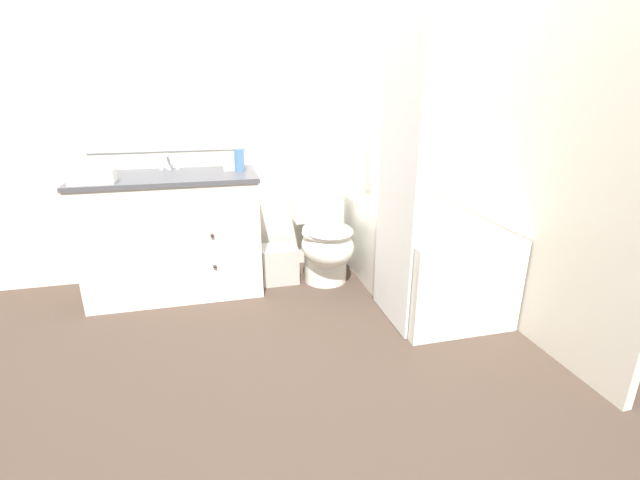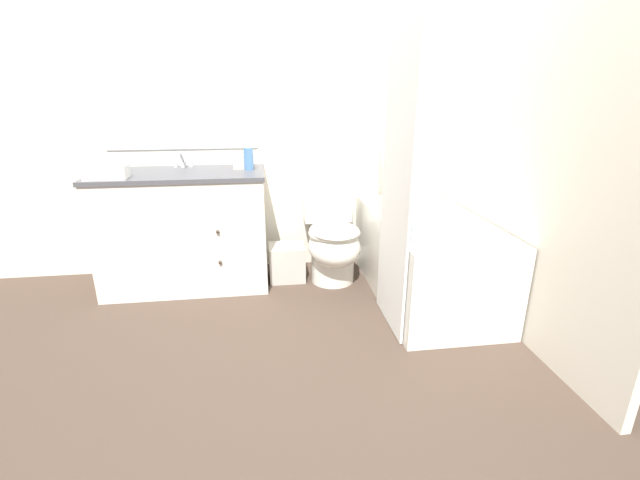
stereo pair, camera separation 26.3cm
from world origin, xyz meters
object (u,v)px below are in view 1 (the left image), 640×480
vanity_cabinet (175,233)px  hand_towel_folded (92,177)px  wastebasket (279,264)px  bath_towel_folded (429,225)px  bathtub (417,252)px  tissue_box (232,162)px  sink_faucet (169,165)px  soap_dispenser (239,159)px  toilet (325,239)px

vanity_cabinet → hand_towel_folded: (-0.42, -0.19, 0.45)m
wastebasket → bath_towel_folded: bath_towel_folded is taller
bathtub → tissue_box: tissue_box is taller
tissue_box → bathtub: bearing=-22.7°
sink_faucet → tissue_box: 0.44m
vanity_cabinet → bath_towel_folded: 1.73m
soap_dispenser → bath_towel_folded: size_ratio=0.61×
bathtub → bath_towel_folded: 0.53m
bath_towel_folded → vanity_cabinet: bearing=152.2°
vanity_cabinet → soap_dispenser: bearing=2.5°
toilet → tissue_box: (-0.63, 0.19, 0.57)m
tissue_box → hand_towel_folded: 0.90m
bathtub → soap_dispenser: size_ratio=7.49×
sink_faucet → bath_towel_folded: bearing=-33.0°
sink_faucet → bath_towel_folded: 1.83m
sink_faucet → vanity_cabinet: bearing=-90.0°
sink_faucet → hand_towel_folded: 0.56m
toilet → bathtub: toilet is taller
sink_faucet → tissue_box: (0.43, -0.08, 0.02)m
soap_dispenser → bath_towel_folded: 1.36m
wastebasket → soap_dispenser: 0.83m
soap_dispenser → hand_towel_folded: size_ratio=0.71×
bathtub → wastebasket: bathtub is taller
vanity_cabinet → toilet: size_ratio=1.60×
sink_faucet → bath_towel_folded: (1.52, -0.99, -0.26)m
bathtub → toilet: bearing=151.2°
vanity_cabinet → toilet: 1.08m
vanity_cabinet → wastebasket: (0.73, -0.03, -0.29)m
tissue_box → hand_towel_folded: size_ratio=0.57×
bathtub → soap_dispenser: bearing=160.1°
toilet → wastebasket: bearing=171.5°
sink_faucet → wastebasket: 1.06m
hand_towel_folded → bathtub: bearing=-6.1°
vanity_cabinet → tissue_box: 0.65m
vanity_cabinet → bathtub: size_ratio=0.85×
vanity_cabinet → soap_dispenser: (0.48, 0.02, 0.50)m
soap_dispenser → hand_towel_folded: (-0.90, -0.21, -0.04)m
hand_towel_folded → bath_towel_folded: (1.94, -0.61, -0.27)m
vanity_cabinet → bathtub: 1.72m
sink_faucet → wastebasket: sink_faucet is taller
tissue_box → wastebasket: bearing=-25.0°
vanity_cabinet → bath_towel_folded: (1.52, -0.80, 0.19)m
hand_towel_folded → bath_towel_folded: bearing=-17.6°
vanity_cabinet → bathtub: (1.67, -0.41, -0.14)m
toilet → wastebasket: size_ratio=2.67×
wastebasket → toilet: bearing=-8.5°
tissue_box → hand_towel_folded: bearing=-161.0°
wastebasket → hand_towel_folded: size_ratio=1.06×
tissue_box → sink_faucet: bearing=169.3°
bathtub → bath_towel_folded: (-0.14, -0.39, 0.33)m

